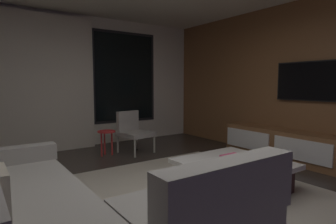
{
  "coord_description": "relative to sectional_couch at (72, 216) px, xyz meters",
  "views": [
    {
      "loc": [
        -1.57,
        -2.18,
        1.3
      ],
      "look_at": [
        0.9,
        1.33,
        0.87
      ],
      "focal_mm": 29.98,
      "sensor_mm": 36.0,
      "label": 1
    }
  ],
  "objects": [
    {
      "name": "coffee_table",
      "position": [
        2.0,
        0.15,
        -0.1
      ],
      "size": [
        1.16,
        1.16,
        0.36
      ],
      "color": "#381E1B",
      "rests_on": "floor"
    },
    {
      "name": "sectional_couch",
      "position": [
        0.0,
        0.0,
        0.0
      ],
      "size": [
        1.98,
        2.5,
        0.82
      ],
      "color": "gray",
      "rests_on": "floor"
    },
    {
      "name": "side_stool",
      "position": [
        1.38,
        2.62,
        0.08
      ],
      "size": [
        0.32,
        0.32,
        0.46
      ],
      "color": "red",
      "rests_on": "floor"
    },
    {
      "name": "area_rug",
      "position": [
        1.33,
        -0.04,
        -0.28
      ],
      "size": [
        3.2,
        3.8,
        0.01
      ],
      "primitive_type": "cube",
      "color": "#ADA391",
      "rests_on": "floor"
    },
    {
      "name": "mounted_tv",
      "position": [
        3.93,
        0.31,
        1.06
      ],
      "size": [
        0.05,
        1.12,
        0.65
      ],
      "color": "black"
    },
    {
      "name": "accent_chair_near_window",
      "position": [
        1.91,
        2.6,
        0.14
      ],
      "size": [
        0.64,
        0.66,
        0.78
      ],
      "color": "#B2ADA0",
      "rests_on": "floor"
    },
    {
      "name": "media_wall",
      "position": [
        4.04,
        0.06,
        1.06
      ],
      "size": [
        0.12,
        7.8,
        2.7
      ],
      "color": "brown",
      "rests_on": "floor"
    },
    {
      "name": "book_stack_on_coffee_table",
      "position": [
        2.02,
        0.23,
        0.1
      ],
      "size": [
        0.28,
        0.17,
        0.07
      ],
      "color": "#64AAB3",
      "rests_on": "coffee_table"
    },
    {
      "name": "media_console",
      "position": [
        3.75,
        0.11,
        -0.04
      ],
      "size": [
        0.46,
        3.1,
        0.52
      ],
      "color": "brown",
      "rests_on": "floor"
    },
    {
      "name": "back_wall_with_window",
      "position": [
        0.92,
        3.68,
        1.05
      ],
      "size": [
        6.6,
        0.3,
        2.7
      ],
      "color": "silver",
      "rests_on": "floor"
    },
    {
      "name": "floor",
      "position": [
        0.98,
        0.06,
        -0.29
      ],
      "size": [
        9.2,
        9.2,
        0.0
      ],
      "primitive_type": "plane",
      "color": "#332B26"
    }
  ]
}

